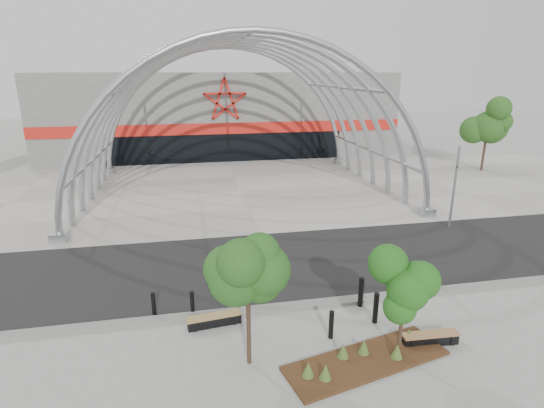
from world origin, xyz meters
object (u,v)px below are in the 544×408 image
object	(u,v)px
street_tree_0	(248,275)
signal_pole	(454,186)
bollard_2	(331,325)
bench_0	(214,320)
street_tree_1	(406,283)
bench_1	(430,339)

from	to	relation	value
street_tree_0	signal_pole	bearing A→B (deg)	36.24
street_tree_0	bollard_2	xyz separation A→B (m)	(2.72, 0.69, -2.35)
signal_pole	bench_0	world-z (taller)	signal_pole
street_tree_1	bollard_2	world-z (taller)	street_tree_1
street_tree_1	street_tree_0	bearing A→B (deg)	172.75
bench_0	bench_1	distance (m)	6.92
signal_pole	bench_1	size ratio (longest dim) A/B	2.45
bench_0	bollard_2	distance (m)	3.88
bench_1	street_tree_1	bearing A→B (deg)	-164.25
signal_pole	bench_0	bearing A→B (deg)	-152.37
bench_1	signal_pole	bearing A→B (deg)	54.24
street_tree_1	bench_0	distance (m)	6.33
street_tree_0	bench_1	size ratio (longest dim) A/B	2.17
signal_pole	bollard_2	xyz separation A→B (m)	(-9.56, -8.31, -1.84)
bench_0	bench_1	world-z (taller)	bench_0
signal_pole	bollard_2	world-z (taller)	signal_pole
street_tree_0	bollard_2	size ratio (longest dim) A/B	4.11
street_tree_0	street_tree_1	xyz separation A→B (m)	(4.41, -0.56, -0.42)
bench_0	bench_1	size ratio (longest dim) A/B	1.02
street_tree_0	bench_0	world-z (taller)	street_tree_0
bench_0	bollard_2	xyz separation A→B (m)	(3.60, -1.42, 0.29)
street_tree_1	bench_0	size ratio (longest dim) A/B	1.81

